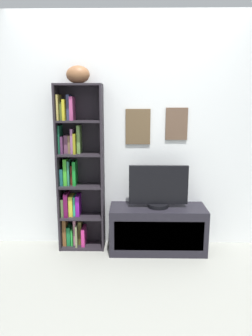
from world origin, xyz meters
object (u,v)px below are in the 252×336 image
Objects in this scene: bookshelf at (76,174)px; television at (158,187)px; tv_stand at (157,229)px; football at (78,75)px.

bookshelf is 2.86× the size of television.
bookshelf is 1.73× the size of tv_stand.
bookshelf is 1.05m from tv_stand.
football reaches higher than tv_stand.
tv_stand is at bearing -5.19° from football.
football is 0.39× the size of television.
tv_stand is (0.82, -0.07, -1.60)m from football.
football is at bearing 174.81° from tv_stand.
tv_stand is 1.65× the size of television.
bookshelf is 1.02m from football.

